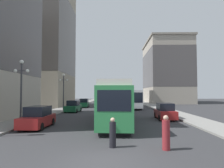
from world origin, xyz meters
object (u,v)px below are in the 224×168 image
Objects in this scene: transit_bus at (133,98)px; pedestrian_crossing_near at (113,134)px; parked_car_left_far at (73,107)px; parked_car_right_far at (165,112)px; streetcar at (117,102)px; lamp_post_left_far at (64,86)px; parked_car_left_mid at (84,103)px; lamp_post_left_near at (21,82)px; pedestrian_crossing_far at (166,134)px; parked_car_left_near at (38,118)px.

pedestrian_crossing_near is (-3.50, -28.50, -1.20)m from transit_bus.
transit_bus reaches higher than parked_car_left_far.
streetcar is at bearing 29.06° from parked_car_right_far.
transit_bus is at bearing 30.29° from lamp_post_left_far.
transit_bus is 10.32m from parked_car_left_mid.
lamp_post_left_near is (-1.90, -13.40, 3.10)m from parked_car_left_far.
pedestrian_crossing_near is (-0.32, -9.02, -1.35)m from streetcar.
transit_bus is 2.66× the size of parked_car_right_far.
transit_bus reaches higher than pedestrian_crossing_near.
pedestrian_crossing_far is at bearing 78.25° from parked_car_right_far.
parked_car_left_near is 11.29m from pedestrian_crossing_far.
streetcar is 9.12m from pedestrian_crossing_near.
parked_car_left_far is at bearing -92.63° from parked_car_left_mid.
parked_car_right_far is at bearing 25.40° from parked_car_left_near.
parked_car_right_far is at bearing -31.72° from parked_car_left_far.
parked_car_left_near and parked_car_left_mid have the same top height.
pedestrian_crossing_near is at bearing 65.94° from parked_car_right_far.
transit_bus is 2.57× the size of parked_car_left_mid.
transit_bus is 12.95m from parked_car_left_far.
lamp_post_left_near reaches higher than parked_car_right_far.
streetcar is 3.27× the size of parked_car_left_far.
parked_car_left_near is 0.76× the size of lamp_post_left_near.
parked_car_left_mid is 0.80× the size of lamp_post_left_near.
parked_car_left_near is 13.49m from parked_car_right_far.
lamp_post_left_far reaches higher than parked_car_left_far.
parked_car_left_mid is at bearing -55.54° from parked_car_right_far.
parked_car_left_mid is 0.78× the size of lamp_post_left_far.
pedestrian_crossing_far is 24.86m from lamp_post_left_far.
lamp_post_left_near is (-8.70, -2.09, 1.85)m from streetcar.
transit_bus reaches higher than pedestrian_crossing_far.
pedestrian_crossing_far is (9.25, -6.48, -0.01)m from parked_car_left_near.
lamp_post_left_near is at bearing -94.85° from parked_car_left_far.
parked_car_left_far is at bearing -32.93° from lamp_post_left_far.
pedestrian_crossing_near is at bearing -42.82° from parked_car_left_near.
parked_car_left_far reaches higher than pedestrian_crossing_far.
pedestrian_crossing_far is at bearing -76.18° from parked_car_left_mid.
parked_car_left_near is 3.74m from lamp_post_left_near.
lamp_post_left_far is (0.00, 14.63, 0.09)m from lamp_post_left_near.
parked_car_left_near is 14.28m from parked_car_left_far.
pedestrian_crossing_far reaches higher than pedestrian_crossing_near.
transit_bus is 13.92m from lamp_post_left_far.
parked_car_left_far is 13.88m from lamp_post_left_near.
parked_car_right_far reaches higher than pedestrian_crossing_near.
pedestrian_crossing_near is 0.90× the size of pedestrian_crossing_far.
parked_car_right_far is (12.21, 5.75, 0.00)m from parked_car_left_near.
transit_bus is 7.46× the size of pedestrian_crossing_near.
lamp_post_left_far is (-1.90, -9.32, 3.20)m from parked_car_left_mid.
lamp_post_left_near is at bearing -97.18° from parked_car_left_mid.
parked_car_left_mid is at bearing 92.50° from pedestrian_crossing_near.
parked_car_left_mid is at bearing 90.20° from parked_car_left_near.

